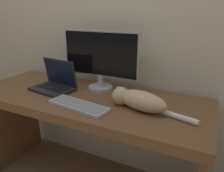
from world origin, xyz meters
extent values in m
cube|color=beige|center=(0.00, 0.70, 1.30)|extent=(6.40, 0.06, 2.60)
cube|color=brown|center=(0.00, 0.32, 0.74)|extent=(1.67, 0.64, 0.06)
cube|color=brown|center=(-0.79, 0.32, 0.36)|extent=(0.04, 0.59, 0.71)
cylinder|color=#B2B2B7|center=(0.02, 0.49, 0.78)|extent=(0.18, 0.18, 0.02)
cylinder|color=#B2B2B7|center=(0.02, 0.49, 0.84)|extent=(0.04, 0.04, 0.09)
cube|color=#B2B2B7|center=(0.02, 0.50, 1.04)|extent=(0.59, 0.02, 0.33)
cube|color=black|center=(0.02, 0.49, 1.04)|extent=(0.56, 0.01, 0.31)
cube|color=#232326|center=(-0.28, 0.30, 0.78)|extent=(0.34, 0.24, 0.02)
cube|color=black|center=(-0.27, 0.32, 0.80)|extent=(0.27, 0.15, 0.00)
cube|color=#232326|center=(-0.26, 0.39, 0.89)|extent=(0.31, 0.08, 0.20)
cube|color=black|center=(-0.26, 0.38, 0.89)|extent=(0.28, 0.07, 0.18)
cube|color=#BCBCC1|center=(0.06, 0.14, 0.78)|extent=(0.41, 0.18, 0.02)
cube|color=#939397|center=(0.06, 0.14, 0.80)|extent=(0.38, 0.15, 0.00)
ellipsoid|color=#D1B284|center=(0.42, 0.28, 0.83)|extent=(0.34, 0.21, 0.11)
ellipsoid|color=white|center=(0.43, 0.28, 0.86)|extent=(0.16, 0.13, 0.05)
sphere|color=#D1B284|center=(0.28, 0.30, 0.83)|extent=(0.11, 0.11, 0.11)
cone|color=white|center=(0.25, 0.31, 0.88)|extent=(0.03, 0.03, 0.03)
cone|color=white|center=(0.30, 0.29, 0.88)|extent=(0.03, 0.03, 0.03)
cylinder|color=white|center=(0.65, 0.25, 0.79)|extent=(0.20, 0.08, 0.03)
camera|label=1|loc=(0.78, -0.86, 1.34)|focal=35.00mm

